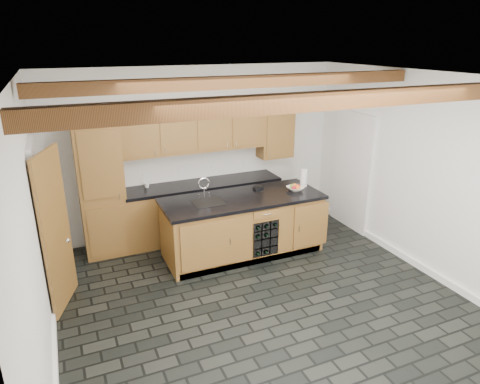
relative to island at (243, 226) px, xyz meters
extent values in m
plane|color=black|center=(-0.31, -1.28, -0.47)|extent=(5.00, 5.00, 0.00)
plane|color=white|center=(-0.31, 1.22, 0.93)|extent=(5.00, 0.00, 5.00)
plane|color=white|center=(-2.81, -1.28, 0.93)|extent=(0.00, 5.00, 5.00)
plane|color=white|center=(2.19, -1.28, 0.93)|extent=(0.00, 5.00, 5.00)
plane|color=white|center=(-0.31, -1.28, 2.33)|extent=(5.00, 5.00, 0.00)
cube|color=brown|center=(-0.31, -2.48, 2.23)|extent=(4.90, 0.15, 0.15)
cube|color=brown|center=(-0.31, -0.68, 2.23)|extent=(4.90, 0.15, 0.15)
cube|color=white|center=(-2.79, -1.28, -0.42)|extent=(0.04, 5.00, 0.10)
cube|color=white|center=(2.17, -1.28, -0.42)|extent=(0.04, 5.00, 0.10)
cube|color=white|center=(-2.78, 0.02, 0.55)|extent=(0.06, 0.94, 2.04)
cube|color=olive|center=(-2.63, -0.33, 0.53)|extent=(0.31, 0.77, 2.00)
cube|color=white|center=(2.16, 0.22, 0.55)|extent=(0.06, 0.98, 2.04)
cube|color=black|center=(2.19, 0.22, 0.53)|extent=(0.02, 0.86, 1.96)
cube|color=olive|center=(-1.96, 0.92, 0.58)|extent=(0.65, 0.60, 2.10)
cube|color=olive|center=(-0.33, 0.92, -0.03)|extent=(2.60, 0.60, 0.88)
cube|color=black|center=(-0.33, 0.92, 0.44)|extent=(2.64, 0.62, 0.05)
cube|color=white|center=(-0.33, 1.21, 0.72)|extent=(2.60, 0.02, 0.52)
cube|color=olive|center=(-0.43, 1.04, 1.36)|extent=(2.40, 0.35, 0.75)
cube|color=olive|center=(1.07, 1.04, 1.23)|extent=(0.60, 0.35, 1.00)
cube|color=olive|center=(-0.01, 0.02, -0.03)|extent=(2.40, 0.90, 0.88)
cube|color=black|center=(-0.01, 0.02, 0.44)|extent=(2.46, 0.96, 0.05)
cube|color=olive|center=(-0.73, -0.45, 0.01)|extent=(0.80, 0.02, 0.70)
cube|color=olive|center=(0.94, -0.45, 0.01)|extent=(0.60, 0.02, 0.70)
cube|color=black|center=(0.17, -0.29, -0.07)|extent=(0.42, 0.30, 0.56)
cylinder|color=black|center=(0.17, -0.33, 0.14)|extent=(0.07, 0.26, 0.07)
cylinder|color=black|center=(0.17, -0.33, 0.00)|extent=(0.07, 0.26, 0.07)
cylinder|color=black|center=(0.31, -0.33, 0.14)|extent=(0.07, 0.26, 0.07)
cylinder|color=black|center=(0.03, -0.33, 0.14)|extent=(0.07, 0.26, 0.07)
cylinder|color=black|center=(0.03, -0.33, -0.28)|extent=(0.07, 0.26, 0.07)
cylinder|color=black|center=(0.17, -0.33, -0.28)|extent=(0.07, 0.26, 0.07)
cylinder|color=black|center=(0.03, -0.33, 0.00)|extent=(0.07, 0.26, 0.07)
cube|color=black|center=(-0.56, 0.02, 0.46)|extent=(0.45, 0.40, 0.02)
cylinder|color=silver|center=(-0.56, 0.20, 0.56)|extent=(0.02, 0.02, 0.20)
torus|color=silver|center=(-0.56, 0.20, 0.70)|extent=(0.18, 0.02, 0.18)
cylinder|color=silver|center=(-0.64, 0.20, 0.50)|extent=(0.02, 0.02, 0.08)
cylinder|color=silver|center=(-0.48, 0.20, 0.50)|extent=(0.02, 0.02, 0.08)
cube|color=black|center=(0.38, 0.26, 0.48)|extent=(0.17, 0.12, 0.04)
cylinder|color=black|center=(0.38, 0.26, 0.51)|extent=(0.11, 0.11, 0.01)
imported|color=white|center=(0.88, -0.04, 0.50)|extent=(0.28, 0.28, 0.06)
sphere|color=#AB2016|center=(0.93, -0.04, 0.53)|extent=(0.07, 0.07, 0.07)
sphere|color=orange|center=(0.90, 0.01, 0.53)|extent=(0.07, 0.07, 0.07)
sphere|color=olive|center=(0.84, -0.01, 0.53)|extent=(0.07, 0.07, 0.07)
sphere|color=red|center=(0.84, -0.06, 0.53)|extent=(0.07, 0.07, 0.07)
sphere|color=orange|center=(0.90, -0.08, 0.53)|extent=(0.07, 0.07, 0.07)
cylinder|color=white|center=(1.11, 0.10, 0.60)|extent=(0.11, 0.11, 0.28)
imported|color=white|center=(-1.24, 1.04, 0.51)|extent=(0.12, 0.12, 0.09)
camera|label=1|loc=(-2.45, -5.53, 2.72)|focal=32.00mm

